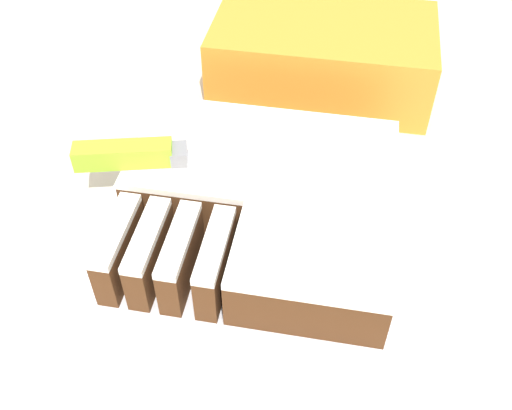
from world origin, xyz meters
The scene contains 5 objects.
countertop centered at (0.00, 0.00, 0.45)m, with size 1.40×1.10×0.89m.
cake_board centered at (0.02, -0.09, 0.89)m, with size 0.32×0.30×0.01m.
cake centered at (0.03, -0.08, 0.93)m, with size 0.26×0.24×0.06m.
knife centered at (-0.08, -0.07, 0.96)m, with size 0.28×0.09×0.02m.
storage_box centered at (0.06, 0.18, 0.94)m, with size 0.27×0.16×0.09m.
Camera 1 is at (0.09, -0.49, 1.34)m, focal length 42.00 mm.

